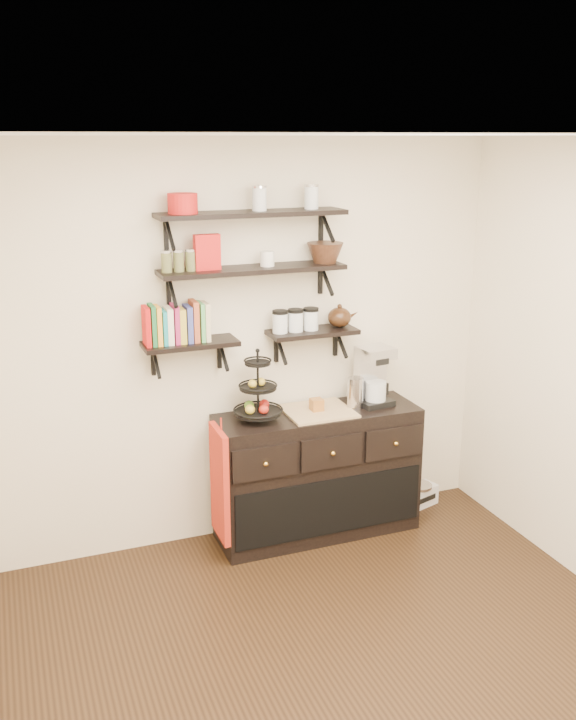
{
  "coord_description": "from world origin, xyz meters",
  "views": [
    {
      "loc": [
        -1.51,
        -2.94,
        2.69
      ],
      "look_at": [
        0.06,
        1.15,
        1.41
      ],
      "focal_mm": 38.0,
      "sensor_mm": 36.0,
      "label": 1
    }
  ],
  "objects_px": {
    "fruit_stand": "(258,397)",
    "radio": "(419,495)",
    "sideboard": "(317,473)",
    "coffee_maker": "(373,376)"
  },
  "relations": [
    {
      "from": "sideboard",
      "to": "fruit_stand",
      "type": "height_order",
      "value": "fruit_stand"
    },
    {
      "from": "fruit_stand",
      "to": "radio",
      "type": "height_order",
      "value": "fruit_stand"
    },
    {
      "from": "fruit_stand",
      "to": "coffee_maker",
      "type": "relative_size",
      "value": 1.13
    },
    {
      "from": "fruit_stand",
      "to": "radio",
      "type": "xyz_separation_m",
      "value": [
        1.3,
        0.08,
        -0.98
      ]
    },
    {
      "from": "sideboard",
      "to": "radio",
      "type": "distance_m",
      "value": 0.96
    },
    {
      "from": "sideboard",
      "to": "coffee_maker",
      "type": "distance_m",
      "value": 0.77
    },
    {
      "from": "fruit_stand",
      "to": "coffee_maker",
      "type": "bearing_deg",
      "value": 1.69
    },
    {
      "from": "coffee_maker",
      "to": "radio",
      "type": "distance_m",
      "value": 1.11
    },
    {
      "from": "sideboard",
      "to": "fruit_stand",
      "type": "xyz_separation_m",
      "value": [
        -0.42,
        0.0,
        0.61
      ]
    },
    {
      "from": "coffee_maker",
      "to": "radio",
      "type": "relative_size",
      "value": 1.32
    }
  ]
}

